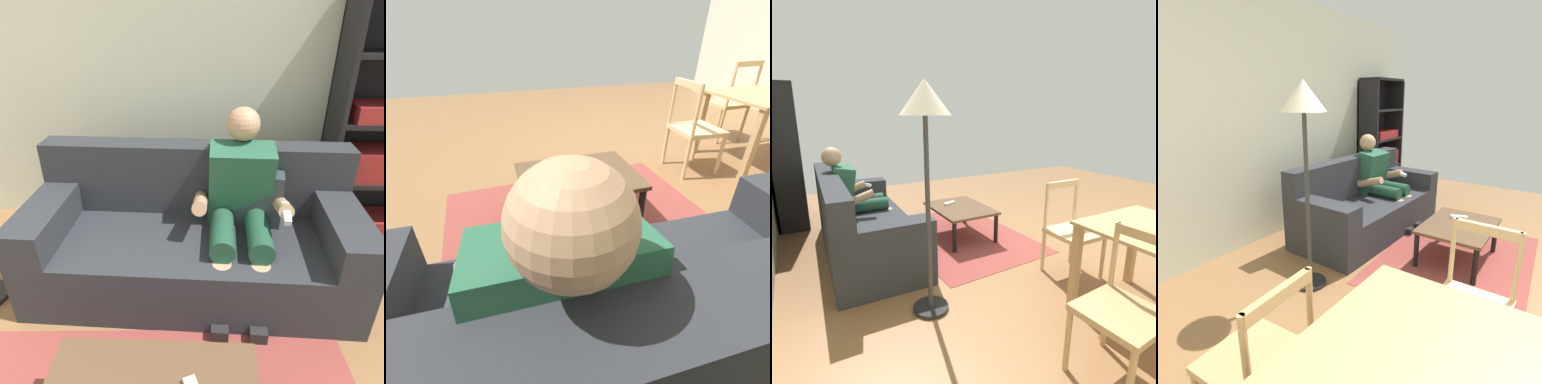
# 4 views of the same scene
# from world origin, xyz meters

# --- Properties ---
(wall_back) EXTENTS (6.25, 0.12, 2.70)m
(wall_back) POSITION_xyz_m (0.00, 3.04, 1.35)
(wall_back) COLOR beige
(wall_back) RESTS_ON ground_plane
(couch) EXTENTS (2.09, 0.92, 0.89)m
(couch) POSITION_xyz_m (1.09, 2.13, 0.32)
(couch) COLOR #282B30
(couch) RESTS_ON ground_plane
(person_lounging) EXTENTS (0.60, 0.86, 1.16)m
(person_lounging) POSITION_xyz_m (1.38, 2.12, 0.59)
(person_lounging) COLOR #23563D
(person_lounging) RESTS_ON ground_plane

